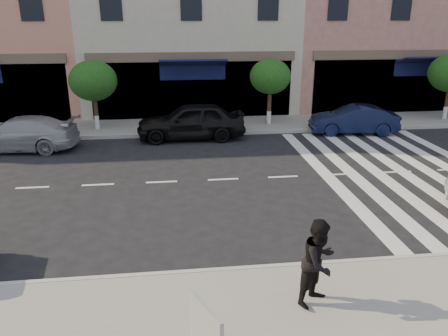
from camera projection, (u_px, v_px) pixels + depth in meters
ground at (243, 239)px, 10.53m from camera, size 120.00×120.00×0.00m
sidewalk_far at (206, 126)px, 20.79m from camera, size 60.00×3.00×0.15m
building_centre at (187, 6)px, 24.54m from camera, size 11.00×9.00×11.00m
street_tree_wb at (93, 81)px, 19.30m from camera, size 2.10×2.10×3.06m
street_tree_c at (270, 77)px, 20.18m from camera, size 1.90×1.90×3.04m
walker at (319, 262)px, 7.73m from camera, size 1.01×0.98×1.64m
car_far_left at (19, 134)px, 17.16m from camera, size 4.69×2.30×1.31m
car_far_mid at (191, 121)px, 18.69m from camera, size 4.60×1.86×1.56m
car_far_right at (354, 120)px, 19.56m from camera, size 3.96×1.80×1.26m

